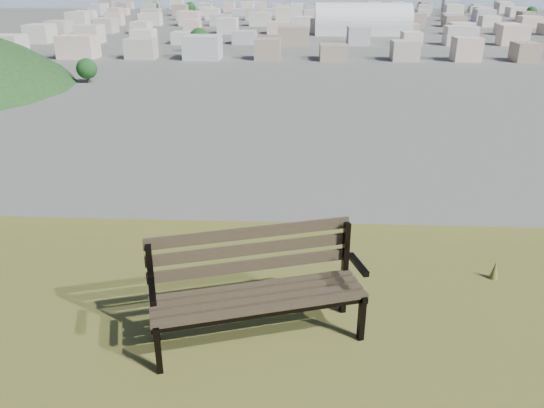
{
  "coord_description": "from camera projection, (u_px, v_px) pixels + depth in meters",
  "views": [
    {
      "loc": [
        0.54,
        -1.2,
        27.59
      ],
      "look_at": [
        0.27,
        4.17,
        25.3
      ],
      "focal_mm": 35.0,
      "sensor_mm": 36.0,
      "label": 1
    }
  ],
  "objects": [
    {
      "name": "park_bench",
      "position": [
        256.0,
        281.0,
        4.02
      ],
      "size": [
        1.68,
        0.96,
        0.84
      ],
      "rotation": [
        0.0,
        0.0,
        0.3
      ],
      "color": "#3F3324",
      "rests_on": "hilltop_mesa"
    },
    {
      "name": "arena",
      "position": [
        362.0,
        25.0,
        281.66
      ],
      "size": [
        50.26,
        21.36,
        21.19
      ],
      "rotation": [
        0.0,
        0.0,
        0.0
      ],
      "color": "silver",
      "rests_on": "ground"
    },
    {
      "name": "city_blocks",
      "position": [
        299.0,
        16.0,
        372.95
      ],
      "size": [
        395.0,
        361.0,
        7.0
      ],
      "color": "beige",
      "rests_on": "ground"
    },
    {
      "name": "city_trees",
      "position": [
        253.0,
        21.0,
        304.33
      ],
      "size": [
        406.52,
        387.2,
        9.98
      ],
      "color": "#302518",
      "rests_on": "ground"
    }
  ]
}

